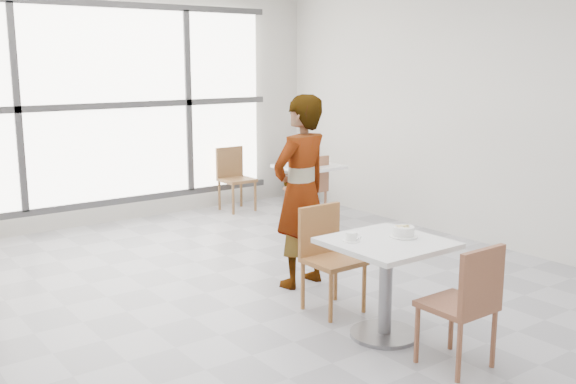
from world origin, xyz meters
TOP-DOWN VIEW (x-y plane):
  - floor at (0.00, 0.00)m, footprint 7.00×7.00m
  - wall_back at (0.00, 3.50)m, footprint 6.00×0.00m
  - wall_right at (3.00, 0.00)m, footprint 0.00×7.00m
  - window at (0.00, 3.44)m, footprint 4.60×0.07m
  - main_table at (0.24, -1.20)m, footprint 0.80×0.80m
  - chair_near at (0.28, -1.91)m, footprint 0.42×0.42m
  - chair_far at (0.27, -0.49)m, footprint 0.42×0.42m
  - oatmeal_bowl at (0.41, -1.20)m, footprint 0.21×0.21m
  - coffee_cup at (0.02, -1.05)m, footprint 0.16×0.13m
  - person at (0.46, 0.12)m, footprint 0.70×0.52m
  - bg_table_right at (2.00, 1.93)m, footprint 0.70×0.70m
  - bg_chair_right_near at (2.00, 1.92)m, footprint 0.42×0.42m
  - bg_chair_right_far at (1.64, 3.16)m, footprint 0.42×0.42m
  - plant_right at (2.70, 3.09)m, footprint 0.52×0.52m

SIDE VIEW (x-z plane):
  - floor at x=0.00m, z-range 0.00..0.00m
  - plant_right at x=2.70m, z-range 0.00..0.77m
  - bg_table_right at x=2.00m, z-range 0.11..0.86m
  - chair_near at x=0.28m, z-range 0.07..0.94m
  - chair_far at x=0.27m, z-range 0.07..0.94m
  - bg_chair_right_near at x=2.00m, z-range 0.07..0.94m
  - bg_chair_right_far at x=1.64m, z-range 0.07..0.94m
  - main_table at x=0.24m, z-range 0.15..0.90m
  - coffee_cup at x=0.02m, z-range 0.75..0.81m
  - oatmeal_bowl at x=0.41m, z-range 0.75..0.84m
  - person at x=0.46m, z-range 0.00..1.76m
  - window at x=0.00m, z-range 0.24..2.76m
  - wall_back at x=0.00m, z-range -1.50..4.50m
  - wall_right at x=3.00m, z-range -2.00..5.00m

